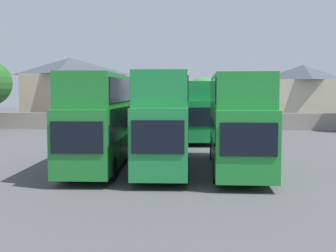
{
  "coord_description": "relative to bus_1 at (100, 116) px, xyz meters",
  "views": [
    {
      "loc": [
        1.26,
        -23.06,
        4.1
      ],
      "look_at": [
        0.0,
        3.0,
        2.05
      ],
      "focal_mm": 46.96,
      "sensor_mm": 36.0,
      "label": 1
    }
  ],
  "objects": [
    {
      "name": "ground",
      "position": [
        3.47,
        18.07,
        -2.8
      ],
      "size": [
        140.0,
        140.0,
        0.0
      ],
      "primitive_type": "plane",
      "color": "#4C4C4F"
    },
    {
      "name": "depot_boundary_wall",
      "position": [
        3.47,
        24.26,
        -1.9
      ],
      "size": [
        56.0,
        0.5,
        1.8
      ],
      "primitive_type": "cube",
      "color": "gray",
      "rests_on": "ground"
    },
    {
      "name": "bus_1",
      "position": [
        0.0,
        0.0,
        0.0
      ],
      "size": [
        2.73,
        10.26,
        4.99
      ],
      "rotation": [
        0.0,
        0.0,
        -1.55
      ],
      "color": "#217E2F",
      "rests_on": "ground"
    },
    {
      "name": "bus_2",
      "position": [
        3.4,
        0.47,
        0.02
      ],
      "size": [
        2.64,
        11.45,
        5.02
      ],
      "rotation": [
        0.0,
        0.0,
        -1.56
      ],
      "color": "#208840",
      "rests_on": "ground"
    },
    {
      "name": "bus_3",
      "position": [
        7.24,
        -0.03,
        -0.03
      ],
      "size": [
        2.89,
        11.07,
        4.92
      ],
      "rotation": [
        0.0,
        0.0,
        -1.6
      ],
      "color": "#218A33",
      "rests_on": "ground"
    },
    {
      "name": "bus_4",
      "position": [
        2.05,
        14.64,
        -0.93
      ],
      "size": [
        2.99,
        12.0,
        3.26
      ],
      "rotation": [
        0.0,
        0.0,
        -1.53
      ],
      "color": "#1C8B36",
      "rests_on": "ground"
    },
    {
      "name": "bus_5",
      "position": [
        5.34,
        14.39,
        -0.06
      ],
      "size": [
        3.29,
        10.97,
        4.88
      ],
      "rotation": [
        0.0,
        0.0,
        -1.49
      ],
      "color": "#187E3B",
      "rests_on": "ground"
    },
    {
      "name": "house_terrace_left",
      "position": [
        -10.31,
        32.18,
        1.46
      ],
      "size": [
        10.83,
        8.35,
        8.38
      ],
      "color": "#C6B293",
      "rests_on": "ground"
    },
    {
      "name": "house_terrace_centre",
      "position": [
        18.87,
        32.58,
        0.97
      ],
      "size": [
        7.59,
        6.31,
        7.41
      ],
      "color": "beige",
      "rests_on": "ground"
    },
    {
      "name": "tree_right_of_lot",
      "position": [
        6.29,
        26.76,
        1.02
      ],
      "size": [
        3.78,
        3.78,
        5.73
      ],
      "color": "brown",
      "rests_on": "ground"
    }
  ]
}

